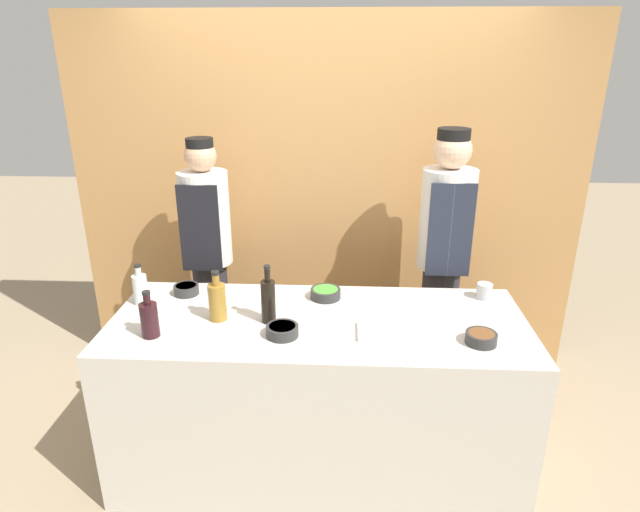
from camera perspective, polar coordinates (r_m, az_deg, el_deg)
ground_plane at (r=3.23m, az=-0.16°, el=-20.87°), size 14.00×14.00×0.00m
cabinet_wall at (r=3.67m, az=0.78°, el=5.90°), size 3.38×0.18×2.40m
counter at (r=2.96m, az=-0.17°, el=-14.43°), size 2.10×0.83×0.89m
sauce_bowl_white at (r=2.57m, az=-4.04°, el=-7.89°), size 0.15×0.15×0.05m
sauce_bowl_green at (r=2.93m, az=0.60°, el=-3.96°), size 0.17×0.17×0.05m
sauce_bowl_purple at (r=3.07m, az=-14.08°, el=-3.44°), size 0.14×0.14×0.05m
sauce_bowl_brown at (r=2.61m, az=16.81°, el=-8.32°), size 0.15×0.15×0.05m
cutting_board at (r=2.61m, az=7.81°, el=-8.02°), size 0.34×0.18×0.02m
bottle_wine at (r=2.66m, az=-17.74°, el=-6.39°), size 0.08×0.08×0.23m
bottle_vinegar at (r=2.73m, az=-10.90°, el=-4.71°), size 0.09×0.09×0.26m
bottle_soy at (r=2.66m, az=-5.55°, el=-4.70°), size 0.07×0.07×0.30m
bottle_clear at (r=3.00m, az=-18.61°, el=-3.29°), size 0.08×0.08×0.22m
cup_steel at (r=3.06m, az=17.12°, el=-3.59°), size 0.08×0.08×0.09m
chef_left at (r=3.45m, az=-11.80°, el=-0.33°), size 0.30×0.30×1.69m
chef_right at (r=3.38m, az=13.00°, el=-0.14°), size 0.32×0.32×1.75m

